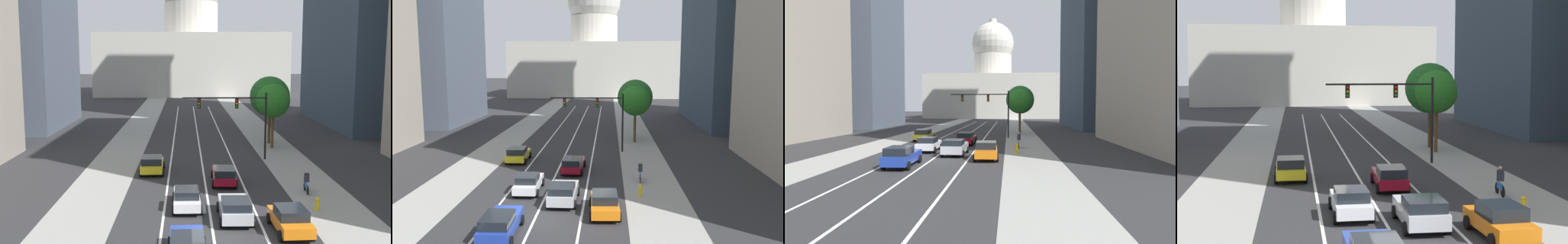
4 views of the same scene
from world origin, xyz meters
The scene contains 18 objects.
ground_plane centered at (0.00, 40.00, 0.00)m, with size 400.00×400.00×0.00m, color #2B2B2D.
sidewalk_left centered at (-8.33, 35.00, 0.01)m, with size 4.65×130.00×0.01m, color gray.
sidewalk_right centered at (8.33, 35.00, 0.01)m, with size 4.65×130.00×0.01m, color gray.
lane_stripe_left centered at (-3.01, 25.00, 0.01)m, with size 0.16×90.00×0.01m, color white.
lane_stripe_center centered at (0.00, 25.00, 0.01)m, with size 0.16×90.00×0.01m, color white.
lane_stripe_right centered at (3.01, 25.00, 0.01)m, with size 0.16×90.00×0.01m, color white.
capitol_building centered at (0.00, 104.37, 11.79)m, with size 48.37×28.86×37.88m.
car_yellow centered at (-4.50, 15.99, 0.79)m, with size 2.16×4.39×1.52m.
car_orange centered at (4.51, 1.80, 0.78)m, with size 2.19×4.30×1.52m.
car_blue centered at (-1.50, -2.16, 0.80)m, with size 2.04×4.67×1.55m.
car_white centered at (-1.50, 6.23, 0.75)m, with size 2.00×4.37×1.44m.
car_crimson centered at (1.49, 12.27, 0.77)m, with size 2.09×4.76×1.48m.
car_silver centered at (1.50, 3.86, 0.79)m, with size 2.13×4.35×1.51m.
traffic_signal_mast centered at (3.69, 21.17, 4.79)m, with size 8.29×0.39×6.65m.
fire_hydrant centered at (7.17, 5.54, 0.46)m, with size 0.26×0.35×0.91m.
cyclist centered at (7.47, 9.60, 0.85)m, with size 0.37×1.70×1.72m.
street_tree_near_right centered at (8.06, 26.80, 5.29)m, with size 3.75×3.75×7.19m.
street_tree_mid_right centered at (8.22, 29.76, 5.52)m, with size 4.66×4.66×7.87m.
Camera 3 is at (6.42, -26.18, 4.51)m, focal length 30.78 mm.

